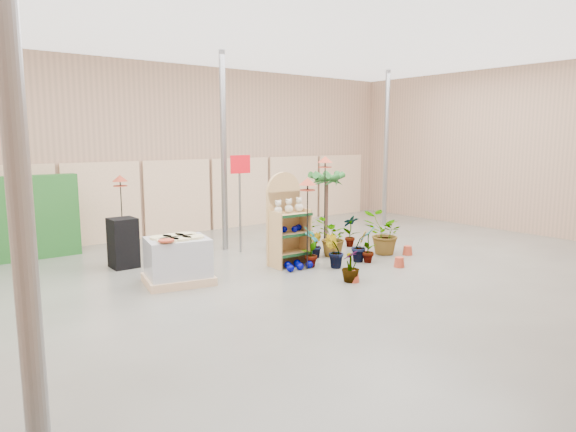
% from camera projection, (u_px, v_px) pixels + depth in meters
% --- Properties ---
extents(room, '(15.20, 12.10, 4.70)m').
position_uv_depth(room, '(295.00, 158.00, 9.65)').
color(room, '#5D5C54').
rests_on(room, ground).
extents(display_shelf, '(0.82, 0.54, 1.90)m').
position_uv_depth(display_shelf, '(286.00, 223.00, 10.44)').
color(display_shelf, tan).
rests_on(display_shelf, ground).
extents(teddy_bears, '(0.70, 0.18, 0.29)m').
position_uv_depth(teddy_bears, '(290.00, 207.00, 10.33)').
color(teddy_bears, beige).
rests_on(teddy_bears, display_shelf).
extents(gazing_balls_shelf, '(0.70, 0.24, 0.13)m').
position_uv_depth(gazing_balls_shelf, '(289.00, 229.00, 10.38)').
color(gazing_balls_shelf, '#000272').
rests_on(gazing_balls_shelf, display_shelf).
extents(gazing_balls_floor, '(0.63, 0.39, 0.15)m').
position_uv_depth(gazing_balls_floor, '(297.00, 265.00, 10.17)').
color(gazing_balls_floor, '#000272').
rests_on(gazing_balls_floor, ground).
extents(pallet_stack, '(1.34, 1.19, 0.86)m').
position_uv_depth(pallet_stack, '(178.00, 260.00, 9.16)').
color(pallet_stack, tan).
rests_on(pallet_stack, ground).
extents(charcoal_planters, '(0.50, 0.50, 1.00)m').
position_uv_depth(charcoal_planters, '(123.00, 243.00, 10.27)').
color(charcoal_planters, black).
rests_on(charcoal_planters, ground).
extents(trellis_stock, '(2.00, 0.30, 1.80)m').
position_uv_depth(trellis_stock, '(29.00, 218.00, 10.89)').
color(trellis_stock, '#216122').
rests_on(trellis_stock, ground).
extents(offer_sign, '(0.50, 0.08, 2.20)m').
position_uv_depth(offer_sign, '(240.00, 184.00, 11.42)').
color(offer_sign, gray).
rests_on(offer_sign, ground).
extents(bird_table_front, '(0.34, 0.34, 1.82)m').
position_uv_depth(bird_table_front, '(308.00, 185.00, 9.92)').
color(bird_table_front, black).
rests_on(bird_table_front, ground).
extents(bird_table_right, '(0.34, 0.34, 2.18)m').
position_uv_depth(bird_table_right, '(325.00, 163.00, 11.31)').
color(bird_table_right, black).
rests_on(bird_table_right, ground).
extents(bird_table_back, '(0.34, 0.34, 1.77)m').
position_uv_depth(bird_table_back, '(120.00, 181.00, 11.24)').
color(bird_table_back, black).
rests_on(bird_table_back, ground).
extents(palm, '(0.70, 0.70, 1.85)m').
position_uv_depth(palm, '(326.00, 178.00, 12.71)').
color(palm, '#482E22').
rests_on(palm, ground).
extents(potted_plant_0, '(0.52, 0.48, 0.82)m').
position_uv_depth(potted_plant_0, '(311.00, 247.00, 10.28)').
color(potted_plant_0, '#205A21').
rests_on(potted_plant_0, ground).
extents(potted_plant_1, '(0.48, 0.47, 0.68)m').
position_uv_depth(potted_plant_1, '(334.00, 251.00, 10.24)').
color(potted_plant_1, '#205A21').
rests_on(potted_plant_1, ground).
extents(potted_plant_2, '(0.95, 0.89, 0.85)m').
position_uv_depth(potted_plant_2, '(333.00, 237.00, 11.22)').
color(potted_plant_2, '#205A21').
rests_on(potted_plant_2, ground).
extents(potted_plant_4, '(0.45, 0.35, 0.77)m').
position_uv_depth(potted_plant_4, '(350.00, 231.00, 12.25)').
color(potted_plant_4, '#205A21').
rests_on(potted_plant_4, ground).
extents(potted_plant_5, '(0.34, 0.37, 0.53)m').
position_uv_depth(potted_plant_5, '(315.00, 245.00, 11.17)').
color(potted_plant_5, '#205A21').
rests_on(potted_plant_5, ground).
extents(potted_plant_6, '(1.03, 0.99, 0.89)m').
position_uv_depth(potted_plant_6, '(303.00, 231.00, 11.84)').
color(potted_plant_6, '#205A21').
rests_on(potted_plant_6, ground).
extents(potted_plant_7, '(0.42, 0.42, 0.58)m').
position_uv_depth(potted_plant_7, '(351.00, 266.00, 9.25)').
color(potted_plant_7, '#205A21').
rests_on(potted_plant_7, ground).
extents(potted_plant_8, '(0.50, 0.45, 0.78)m').
position_uv_depth(potted_plant_8, '(368.00, 244.00, 10.68)').
color(potted_plant_8, '#205A21').
rests_on(potted_plant_8, ground).
extents(potted_plant_9, '(0.40, 0.33, 0.67)m').
position_uv_depth(potted_plant_9, '(360.00, 246.00, 10.77)').
color(potted_plant_9, '#205A21').
rests_on(potted_plant_9, ground).
extents(potted_plant_10, '(1.10, 1.05, 0.96)m').
position_uv_depth(potted_plant_10, '(383.00, 233.00, 11.40)').
color(potted_plant_10, '#205A21').
rests_on(potted_plant_10, ground).
extents(potted_plant_11, '(0.47, 0.47, 0.72)m').
position_uv_depth(potted_plant_11, '(276.00, 235.00, 11.86)').
color(potted_plant_11, '#205A21').
rests_on(potted_plant_11, ground).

